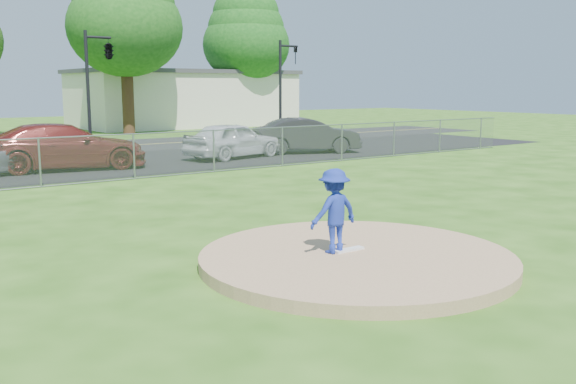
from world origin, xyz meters
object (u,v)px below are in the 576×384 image
Objects in this scene: commercial_building at (183,98)px; traffic_signal_center at (107,53)px; tree_far_right at (246,34)px; pitcher at (334,211)px; parked_car_charcoal at (307,135)px; parked_car_pearl at (233,140)px; traffic_signal_right at (284,81)px; parked_car_darkred at (65,147)px; tree_right at (125,13)px.

traffic_signal_center reaches higher than commercial_building.
pitcher is (-20.28, -34.73, -6.13)m from tree_far_right.
parked_car_charcoal is at bearing -43.32° from traffic_signal_center.
parked_car_charcoal is at bearing -103.16° from parked_car_pearl.
pitcher is at bearing -123.76° from traffic_signal_right.
parked_car_darkred is at bearing -123.37° from traffic_signal_center.
parked_car_darkred is (-14.31, -6.14, -2.50)m from traffic_signal_right.
tree_far_right is 40.68m from pitcher.
tree_right is 12.08m from traffic_signal_right.
tree_right is 33.73m from pitcher.
tree_right is 19.72m from parked_car_darkred.
traffic_signal_right is 3.85× the size of pitcher.
traffic_signal_center reaches higher than pitcher.
traffic_signal_center is at bearing -180.00° from traffic_signal_right.
traffic_signal_right is (-5.76, -13.00, -3.70)m from tree_far_right.
commercial_building is at bearing -25.96° from parked_car_darkred.
traffic_signal_right reaches higher than pitcher.
commercial_building is at bearing 53.06° from traffic_signal_center.
traffic_signal_right reaches higher than parked_car_darkred.
commercial_building reaches higher than parked_car_pearl.
tree_right is 2.39× the size of parked_car_charcoal.
commercial_building is 2.81× the size of parked_car_darkred.
tree_right reaches higher than parked_car_charcoal.
tree_right reaches higher than parked_car_darkred.
tree_right reaches higher than pitcher.
parked_car_pearl is (-2.04, -16.43, -6.87)m from tree_right.
tree_far_right reaches higher than pitcher.
traffic_signal_center is at bearing -140.96° from tree_far_right.
commercial_building is at bearing -113.59° from pitcher.
tree_right is at bearing -106.56° from pitcher.
tree_far_right is 1.92× the size of traffic_signal_center.
pitcher is (-9.28, -31.73, -6.72)m from tree_right.
traffic_signal_right is at bearing -96.29° from commercial_building.
commercial_building is 11.27× the size of pitcher.
traffic_signal_right reaches higher than parked_car_charcoal.
traffic_signal_center reaches higher than parked_car_charcoal.
traffic_signal_center is at bearing 68.57° from parked_car_charcoal.
traffic_signal_right is 7.76m from parked_car_charcoal.
traffic_signal_right is 26.24m from pitcher.
parked_car_pearl is (-9.04, -22.43, -1.38)m from commercial_building.
traffic_signal_center is 1.00× the size of traffic_signal_right.
tree_right is 2.08× the size of traffic_signal_center.
traffic_signal_center reaches higher than parked_car_darkred.
tree_right is (-7.00, -6.00, 5.49)m from commercial_building.
tree_far_right is 2.21× the size of parked_car_charcoal.
traffic_signal_right reaches higher than parked_car_pearl.
traffic_signal_center is 1.15× the size of parked_car_charcoal.
parked_car_charcoal is (10.95, -0.37, -0.05)m from parked_car_darkred.
commercial_building is 10.73m from tree_right.
traffic_signal_center reaches higher than parked_car_pearl.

